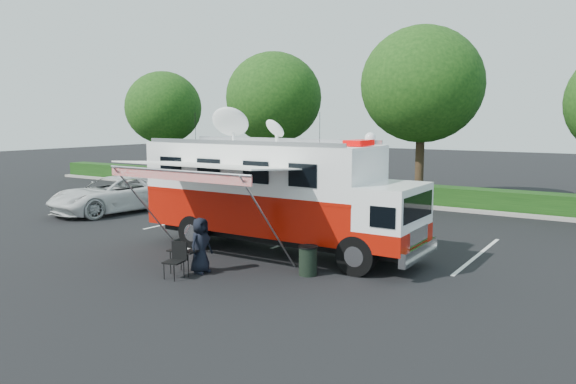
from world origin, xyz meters
name	(u,v)px	position (x,y,z in m)	size (l,w,h in m)	color
ground_plane	(280,252)	(0.00, 0.00, 0.00)	(120.00, 120.00, 0.00)	black
back_border	(443,103)	(1.14, 12.90, 5.00)	(60.00, 6.14, 8.87)	#9E998E
stall_lines	(313,234)	(-0.50, 3.00, 0.00)	(24.12, 5.50, 0.01)	silver
command_truck	(277,193)	(-0.08, 0.00, 1.91)	(9.31, 2.56, 4.47)	black
awning	(201,168)	(-0.91, -2.66, 2.88)	(5.08, 2.63, 3.07)	white
white_suv	(114,212)	(-10.66, 2.36, 0.00)	(2.70, 5.85, 1.63)	silver
person	(201,272)	(-0.53, -3.19, 0.00)	(0.76, 0.50, 1.56)	black
folding_table	(184,251)	(-0.84, -3.51, 0.63)	(0.84, 0.63, 0.68)	black
folding_chair	(177,257)	(-0.74, -3.93, 0.58)	(0.55, 0.58, 0.98)	black
trash_bin	(308,260)	(2.12, -1.79, 0.41)	(0.55, 0.55, 0.82)	black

